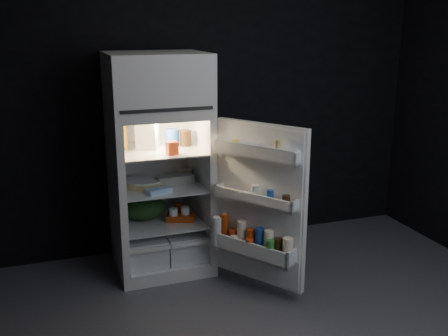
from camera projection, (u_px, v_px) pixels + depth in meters
name	position (u px, v px, depth m)	size (l,w,h in m)	color
floor	(287.00, 336.00, 3.46)	(4.00, 3.40, 0.00)	#57575D
wall_back	(208.00, 98.00, 4.64)	(4.00, 0.00, 2.70)	black
refrigerator	(158.00, 156.00, 4.23)	(0.76, 0.71, 1.78)	white
fridge_door	(258.00, 208.00, 3.86)	(0.56, 0.70, 1.22)	white
milk_jug	(147.00, 134.00, 4.16)	(0.16, 0.16, 0.24)	white
mayo_jar	(173.00, 138.00, 4.25)	(0.10, 0.10, 0.14)	#1B4597
jam_jar	(186.00, 138.00, 4.26)	(0.09, 0.09, 0.13)	black
amber_bottle	(122.00, 136.00, 4.12)	(0.08, 0.08, 0.22)	#BA7B1D
small_carton	(172.00, 148.00, 3.99)	(0.08, 0.06, 0.10)	red
egg_carton	(175.00, 179.00, 4.28)	(0.30, 0.11, 0.07)	gray
pie	(145.00, 183.00, 4.25)	(0.33, 0.33, 0.04)	tan
flat_package	(159.00, 191.00, 4.04)	(0.20, 0.10, 0.04)	#96BFE9
wrapped_pkg	(185.00, 173.00, 4.49)	(0.12, 0.10, 0.05)	#F6E8C9
produce_bag	(144.00, 208.00, 4.32)	(0.35, 0.30, 0.20)	#193815
yogurt_tray	(181.00, 217.00, 4.31)	(0.23, 0.12, 0.05)	#A93B0E
small_can_red	(178.00, 208.00, 4.47)	(0.07, 0.07, 0.09)	#A93B0E
small_can_silver	(179.00, 205.00, 4.55)	(0.07, 0.07, 0.09)	silver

